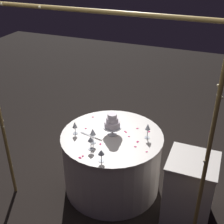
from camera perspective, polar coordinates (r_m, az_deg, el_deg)
name	(u,v)px	position (r m, az deg, el deg)	size (l,w,h in m)	color
ground_plane	(112,185)	(3.93, 0.00, -13.61)	(12.00, 12.00, 0.00)	black
decorative_arch	(89,99)	(2.68, -4.36, 2.52)	(2.19, 0.06, 2.25)	olive
main_table	(112,161)	(3.69, 0.00, -9.30)	(1.19, 1.19, 0.75)	silver
side_table	(189,189)	(3.42, 14.40, -13.91)	(0.51, 0.51, 0.77)	silver
tiered_cake	(112,123)	(3.40, 0.04, -2.00)	(0.22, 0.22, 0.27)	silver
wine_glass_0	(91,140)	(3.18, -4.04, -5.25)	(0.07, 0.07, 0.16)	silver
wine_glass_1	(75,125)	(3.46, -7.05, -2.53)	(0.06, 0.06, 0.15)	silver
wine_glass_2	(93,132)	(3.27, -3.66, -3.86)	(0.06, 0.06, 0.19)	silver
wine_glass_3	(148,127)	(3.37, 6.78, -2.93)	(0.06, 0.06, 0.19)	silver
wine_glass_4	(101,153)	(3.02, -2.05, -7.70)	(0.07, 0.07, 0.14)	silver
cake_knife	(93,136)	(3.45, -3.69, -4.63)	(0.29, 0.08, 0.01)	silver
rose_petal_0	(126,132)	(3.52, 2.67, -3.84)	(0.03, 0.02, 0.00)	#C61951
rose_petal_1	(114,128)	(3.60, 0.44, -2.97)	(0.03, 0.02, 0.00)	#C61951
rose_petal_2	(129,136)	(3.45, 3.22, -4.65)	(0.03, 0.02, 0.00)	#C61951
rose_petal_3	(137,128)	(3.60, 4.82, -3.12)	(0.03, 0.02, 0.00)	#C61951
rose_petal_4	(125,131)	(3.54, 2.44, -3.67)	(0.02, 0.02, 0.00)	#C61951
rose_petal_5	(93,117)	(3.83, -3.65, -0.96)	(0.03, 0.02, 0.00)	#C61951
rose_petal_6	(149,132)	(3.55, 7.02, -3.71)	(0.03, 0.02, 0.00)	#C61951
rose_petal_7	(80,158)	(3.14, -6.08, -8.59)	(0.04, 0.03, 0.00)	#C61951
rose_petal_8	(83,156)	(3.16, -5.55, -8.31)	(0.03, 0.02, 0.00)	#C61951
rose_petal_9	(135,147)	(3.29, 4.43, -6.57)	(0.03, 0.02, 0.00)	#C61951
rose_petal_10	(138,142)	(3.37, 4.88, -5.62)	(0.04, 0.03, 0.00)	#C61951
rose_petal_11	(147,152)	(3.23, 6.59, -7.50)	(0.03, 0.02, 0.00)	#C61951
rose_petal_12	(86,128)	(3.60, -4.99, -3.11)	(0.03, 0.02, 0.00)	#C61951
rose_petal_13	(100,144)	(3.32, -2.20, -6.09)	(0.03, 0.02, 0.00)	#C61951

